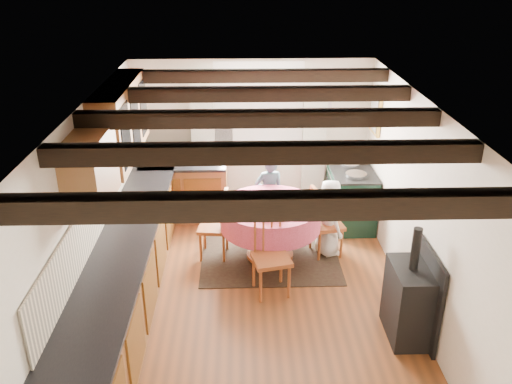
{
  "coord_description": "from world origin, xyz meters",
  "views": [
    {
      "loc": [
        -0.18,
        -5.14,
        3.82
      ],
      "look_at": [
        0.0,
        0.8,
        1.15
      ],
      "focal_mm": 37.6,
      "sensor_mm": 36.0,
      "label": 1
    }
  ],
  "objects_px": {
    "child_right": "(329,218)",
    "cast_iron_stove": "(411,284)",
    "aga_range": "(351,197)",
    "cup": "(280,214)",
    "chair_near": "(271,256)",
    "chair_left": "(213,225)",
    "child_far": "(269,194)",
    "dining_table": "(270,232)",
    "chair_right": "(327,222)"
  },
  "relations": [
    {
      "from": "child_right",
      "to": "cast_iron_stove",
      "type": "bearing_deg",
      "value": -177.66
    },
    {
      "from": "aga_range",
      "to": "cup",
      "type": "bearing_deg",
      "value": -131.42
    },
    {
      "from": "chair_near",
      "to": "cast_iron_stove",
      "type": "height_order",
      "value": "cast_iron_stove"
    },
    {
      "from": "chair_left",
      "to": "child_far",
      "type": "height_order",
      "value": "child_far"
    },
    {
      "from": "child_right",
      "to": "cup",
      "type": "relative_size",
      "value": 9.95
    },
    {
      "from": "cast_iron_stove",
      "to": "cup",
      "type": "relative_size",
      "value": 12.04
    },
    {
      "from": "child_far",
      "to": "dining_table",
      "type": "bearing_deg",
      "value": 75.49
    },
    {
      "from": "dining_table",
      "to": "child_far",
      "type": "distance_m",
      "value": 0.81
    },
    {
      "from": "cast_iron_stove",
      "to": "child_right",
      "type": "bearing_deg",
      "value": 108.17
    },
    {
      "from": "chair_left",
      "to": "child_right",
      "type": "bearing_deg",
      "value": 97.58
    },
    {
      "from": "chair_left",
      "to": "cast_iron_stove",
      "type": "distance_m",
      "value": 2.75
    },
    {
      "from": "child_far",
      "to": "child_right",
      "type": "height_order",
      "value": "child_far"
    },
    {
      "from": "chair_near",
      "to": "dining_table",
      "type": "bearing_deg",
      "value": 75.0
    },
    {
      "from": "child_right",
      "to": "cup",
      "type": "distance_m",
      "value": 0.91
    },
    {
      "from": "chair_right",
      "to": "child_far",
      "type": "height_order",
      "value": "child_far"
    },
    {
      "from": "chair_near",
      "to": "chair_left",
      "type": "height_order",
      "value": "chair_near"
    },
    {
      "from": "chair_left",
      "to": "cup",
      "type": "distance_m",
      "value": 1.03
    },
    {
      "from": "dining_table",
      "to": "child_right",
      "type": "xyz_separation_m",
      "value": [
        0.8,
        0.11,
        0.14
      ]
    },
    {
      "from": "aga_range",
      "to": "child_right",
      "type": "bearing_deg",
      "value": -118.67
    },
    {
      "from": "chair_near",
      "to": "cup",
      "type": "height_order",
      "value": "chair_near"
    },
    {
      "from": "aga_range",
      "to": "child_far",
      "type": "distance_m",
      "value": 1.27
    },
    {
      "from": "chair_near",
      "to": "child_right",
      "type": "distance_m",
      "value": 1.24
    },
    {
      "from": "cast_iron_stove",
      "to": "cup",
      "type": "height_order",
      "value": "cast_iron_stove"
    },
    {
      "from": "cast_iron_stove",
      "to": "child_right",
      "type": "distance_m",
      "value": 1.86
    },
    {
      "from": "chair_left",
      "to": "child_far",
      "type": "distance_m",
      "value": 1.06
    },
    {
      "from": "chair_right",
      "to": "child_far",
      "type": "bearing_deg",
      "value": 34.92
    },
    {
      "from": "dining_table",
      "to": "chair_near",
      "type": "bearing_deg",
      "value": -92.29
    },
    {
      "from": "chair_right",
      "to": "child_right",
      "type": "distance_m",
      "value": 0.06
    },
    {
      "from": "aga_range",
      "to": "cast_iron_stove",
      "type": "height_order",
      "value": "cast_iron_stove"
    },
    {
      "from": "chair_near",
      "to": "chair_right",
      "type": "relative_size",
      "value": 1.04
    },
    {
      "from": "aga_range",
      "to": "cup",
      "type": "height_order",
      "value": "cup"
    },
    {
      "from": "chair_near",
      "to": "aga_range",
      "type": "relative_size",
      "value": 1.05
    },
    {
      "from": "chair_left",
      "to": "chair_right",
      "type": "height_order",
      "value": "chair_right"
    },
    {
      "from": "chair_near",
      "to": "cast_iron_stove",
      "type": "bearing_deg",
      "value": -43.4
    },
    {
      "from": "chair_near",
      "to": "cup",
      "type": "xyz_separation_m",
      "value": [
        0.12,
        0.44,
        0.34
      ]
    },
    {
      "from": "dining_table",
      "to": "chair_left",
      "type": "relative_size",
      "value": 1.39
    },
    {
      "from": "child_far",
      "to": "chair_near",
      "type": "bearing_deg",
      "value": 75.15
    },
    {
      "from": "chair_right",
      "to": "child_right",
      "type": "xyz_separation_m",
      "value": [
        0.03,
        0.02,
        0.05
      ]
    },
    {
      "from": "chair_left",
      "to": "child_right",
      "type": "distance_m",
      "value": 1.56
    },
    {
      "from": "chair_left",
      "to": "cup",
      "type": "relative_size",
      "value": 8.79
    },
    {
      "from": "chair_near",
      "to": "chair_left",
      "type": "distance_m",
      "value": 1.15
    },
    {
      "from": "chair_right",
      "to": "child_right",
      "type": "relative_size",
      "value": 0.9
    },
    {
      "from": "dining_table",
      "to": "chair_right",
      "type": "xyz_separation_m",
      "value": [
        0.77,
        0.1,
        0.09
      ]
    },
    {
      "from": "cast_iron_stove",
      "to": "child_right",
      "type": "height_order",
      "value": "cast_iron_stove"
    },
    {
      "from": "child_right",
      "to": "child_far",
      "type": "bearing_deg",
      "value": 33.17
    },
    {
      "from": "child_far",
      "to": "aga_range",
      "type": "bearing_deg",
      "value": 175.25
    },
    {
      "from": "dining_table",
      "to": "chair_right",
      "type": "distance_m",
      "value": 0.78
    },
    {
      "from": "chair_left",
      "to": "aga_range",
      "type": "relative_size",
      "value": 0.98
    },
    {
      "from": "child_far",
      "to": "child_right",
      "type": "relative_size",
      "value": 1.09
    },
    {
      "from": "chair_left",
      "to": "chair_right",
      "type": "distance_m",
      "value": 1.53
    }
  ]
}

